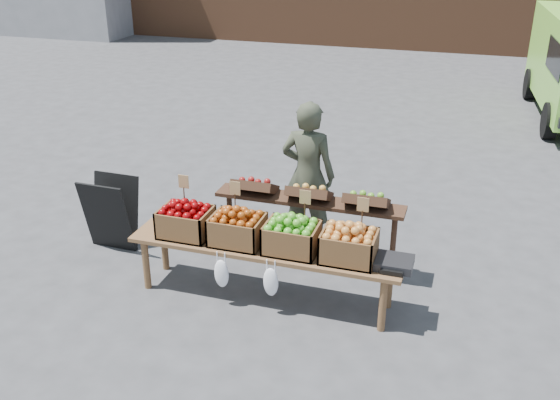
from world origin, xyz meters
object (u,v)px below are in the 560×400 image
(back_table, at_px, (309,223))
(crate_russet_pears, at_px, (237,230))
(crate_red_apples, at_px, (292,238))
(crate_green_apples, at_px, (349,246))
(chalkboard_sign, at_px, (111,213))
(display_bench, at_px, (265,272))
(vendor, at_px, (308,175))
(weighing_scale, at_px, (394,263))
(crate_golden_apples, at_px, (186,222))

(back_table, xyz_separation_m, crate_russet_pears, (-0.52, -0.72, 0.19))
(crate_red_apples, distance_m, crate_green_apples, 0.55)
(crate_russet_pears, bearing_deg, back_table, 53.99)
(chalkboard_sign, bearing_deg, back_table, 7.83)
(display_bench, xyz_separation_m, crate_red_apples, (0.28, 0.00, 0.42))
(vendor, height_order, back_table, vendor)
(vendor, distance_m, crate_russet_pears, 1.31)
(crate_green_apples, distance_m, weighing_scale, 0.44)
(chalkboard_sign, height_order, weighing_scale, chalkboard_sign)
(display_bench, bearing_deg, back_table, 70.97)
(chalkboard_sign, height_order, crate_green_apples, chalkboard_sign)
(back_table, xyz_separation_m, weighing_scale, (1.00, -0.72, 0.09))
(crate_golden_apples, height_order, crate_green_apples, same)
(crate_green_apples, height_order, weighing_scale, crate_green_apples)
(chalkboard_sign, relative_size, back_table, 0.41)
(display_bench, bearing_deg, crate_golden_apples, 180.00)
(chalkboard_sign, xyz_separation_m, crate_green_apples, (2.82, -0.46, 0.28))
(display_bench, distance_m, crate_golden_apples, 0.93)
(back_table, xyz_separation_m, display_bench, (-0.25, -0.72, -0.24))
(vendor, relative_size, back_table, 0.81)
(crate_red_apples, xyz_separation_m, crate_green_apples, (0.55, 0.00, 0.00))
(crate_russet_pears, bearing_deg, weighing_scale, 0.00)
(chalkboard_sign, bearing_deg, crate_golden_apples, -20.35)
(crate_golden_apples, distance_m, crate_green_apples, 1.65)
(chalkboard_sign, relative_size, crate_russet_pears, 1.72)
(vendor, bearing_deg, crate_green_apples, 122.96)
(chalkboard_sign, bearing_deg, vendor, 21.93)
(crate_golden_apples, height_order, weighing_scale, crate_golden_apples)
(display_bench, distance_m, crate_green_apples, 0.93)
(vendor, height_order, display_bench, vendor)
(display_bench, height_order, weighing_scale, weighing_scale)
(crate_red_apples, bearing_deg, weighing_scale, 0.00)
(crate_russet_pears, xyz_separation_m, crate_red_apples, (0.55, 0.00, 0.00))
(chalkboard_sign, bearing_deg, weighing_scale, -6.87)
(crate_green_apples, bearing_deg, crate_russet_pears, 180.00)
(crate_russet_pears, xyz_separation_m, weighing_scale, (1.52, 0.00, -0.10))
(vendor, bearing_deg, chalkboard_sign, 23.18)
(crate_golden_apples, bearing_deg, crate_green_apples, 0.00)
(crate_red_apples, bearing_deg, chalkboard_sign, 168.51)
(crate_green_apples, bearing_deg, crate_golden_apples, 180.00)
(display_bench, relative_size, crate_russet_pears, 5.40)
(weighing_scale, bearing_deg, vendor, 132.91)
(vendor, xyz_separation_m, crate_red_apples, (0.18, -1.25, -0.14))
(display_bench, height_order, crate_russet_pears, crate_russet_pears)
(crate_red_apples, distance_m, weighing_scale, 0.98)
(crate_russet_pears, bearing_deg, chalkboard_sign, 164.97)
(chalkboard_sign, height_order, crate_golden_apples, chalkboard_sign)
(back_table, bearing_deg, weighing_scale, -35.71)
(crate_green_apples, bearing_deg, chalkboard_sign, 170.71)
(display_bench, relative_size, crate_golden_apples, 5.40)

